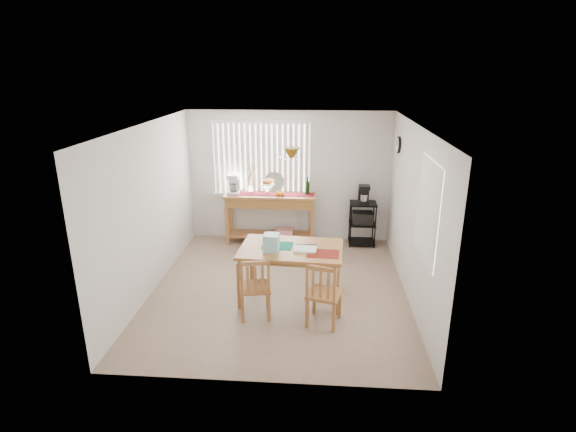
# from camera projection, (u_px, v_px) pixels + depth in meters

# --- Properties ---
(ground) EXTENTS (4.00, 4.50, 0.01)m
(ground) POSITION_uv_depth(u_px,v_px,m) (279.00, 289.00, 7.21)
(ground) COLOR gray
(room_shell) EXTENTS (4.20, 4.70, 2.70)m
(room_shell) POSITION_uv_depth(u_px,v_px,m) (279.00, 187.00, 6.69)
(room_shell) COLOR silver
(room_shell) RESTS_ON ground
(sideboard) EXTENTS (1.79, 0.50, 1.01)m
(sideboard) POSITION_uv_depth(u_px,v_px,m) (271.00, 207.00, 8.87)
(sideboard) COLOR #AA6D39
(sideboard) RESTS_ON ground
(sideboard_items) EXTENTS (1.70, 0.43, 0.77)m
(sideboard_items) POSITION_uv_depth(u_px,v_px,m) (255.00, 186.00, 8.77)
(sideboard_items) COLOR maroon
(sideboard_items) RESTS_ON sideboard
(wire_cart) EXTENTS (0.51, 0.41, 0.87)m
(wire_cart) POSITION_uv_depth(u_px,v_px,m) (362.00, 220.00, 8.83)
(wire_cart) COLOR black
(wire_cart) RESTS_ON ground
(cart_items) EXTENTS (0.20, 0.25, 0.36)m
(cart_items) POSITION_uv_depth(u_px,v_px,m) (364.00, 194.00, 8.68)
(cart_items) COLOR black
(cart_items) RESTS_ON wire_cart
(dining_table) EXTENTS (1.58, 1.08, 0.82)m
(dining_table) POSITION_uv_depth(u_px,v_px,m) (291.00, 253.00, 6.74)
(dining_table) COLOR #AA6D39
(dining_table) RESTS_ON ground
(table_items) EXTENTS (1.17, 0.62, 0.26)m
(table_items) POSITION_uv_depth(u_px,v_px,m) (280.00, 244.00, 6.58)
(table_items) COLOR #14735D
(table_items) RESTS_ON dining_table
(chair_left) EXTENTS (0.50, 0.50, 0.92)m
(chair_left) POSITION_uv_depth(u_px,v_px,m) (255.00, 288.00, 6.28)
(chair_left) COLOR #AA6D39
(chair_left) RESTS_ON ground
(chair_right) EXTENTS (0.53, 0.53, 0.94)m
(chair_right) POSITION_uv_depth(u_px,v_px,m) (323.00, 294.00, 6.08)
(chair_right) COLOR #AA6D39
(chair_right) RESTS_ON ground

